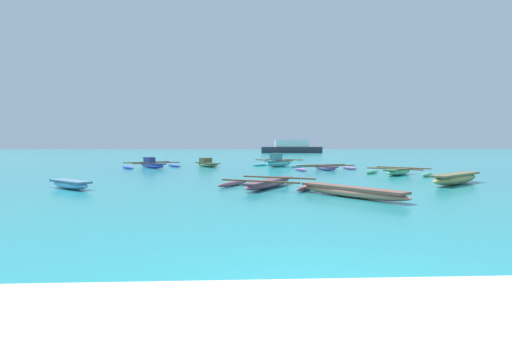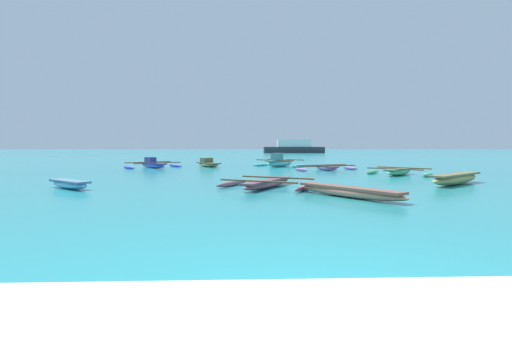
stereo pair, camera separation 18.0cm
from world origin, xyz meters
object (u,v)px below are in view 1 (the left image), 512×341
(moored_boat_4, at_px, (279,162))
(moored_boat_7, at_px, (70,184))
(moored_boat_3, at_px, (326,168))
(moored_boat_0, at_px, (269,183))
(moored_boat_6, at_px, (207,164))
(moored_boat_5, at_px, (351,191))
(moored_boat_1, at_px, (398,172))
(distant_ferry, at_px, (291,147))
(moored_boat_8, at_px, (152,164))
(moored_boat_2, at_px, (456,178))

(moored_boat_4, xyz_separation_m, moored_boat_7, (-9.28, -13.91, -0.14))
(moored_boat_4, bearing_deg, moored_boat_3, -110.72)
(moored_boat_0, relative_size, moored_boat_6, 1.50)
(moored_boat_3, xyz_separation_m, moored_boat_4, (-2.56, 4.12, 0.17))
(moored_boat_3, xyz_separation_m, moored_boat_6, (-7.78, 4.32, 0.07))
(moored_boat_4, bearing_deg, moored_boat_5, -140.75)
(moored_boat_6, bearing_deg, moored_boat_1, 21.83)
(distant_ferry, bearing_deg, moored_boat_6, -105.62)
(moored_boat_8, bearing_deg, moored_boat_3, 37.96)
(moored_boat_1, xyz_separation_m, moored_boat_5, (-5.09, -8.65, -0.00))
(moored_boat_7, xyz_separation_m, distant_ferry, (16.22, 57.62, 0.80))
(moored_boat_4, relative_size, moored_boat_7, 1.93)
(moored_boat_5, distance_m, distant_ferry, 60.80)
(moored_boat_4, bearing_deg, moored_boat_8, 134.29)
(moored_boat_6, bearing_deg, moored_boat_3, 30.21)
(moored_boat_4, bearing_deg, moored_boat_6, 125.31)
(moored_boat_0, height_order, moored_boat_4, moored_boat_4)
(moored_boat_2, relative_size, moored_boat_6, 1.29)
(moored_boat_2, distance_m, moored_boat_8, 19.15)
(moored_boat_2, distance_m, moored_boat_5, 6.65)
(moored_boat_7, bearing_deg, moored_boat_0, 41.26)
(moored_boat_6, xyz_separation_m, distant_ferry, (12.16, 43.52, 0.76))
(moored_boat_3, xyz_separation_m, distant_ferry, (4.38, 47.84, 0.83))
(moored_boat_0, distance_m, distant_ferry, 58.31)
(moored_boat_1, height_order, moored_boat_8, moored_boat_8)
(moored_boat_0, height_order, moored_boat_3, moored_boat_0)
(moored_boat_4, xyz_separation_m, moored_boat_8, (-8.98, -1.08, -0.08))
(moored_boat_3, bearing_deg, moored_boat_2, 0.65)
(moored_boat_1, bearing_deg, moored_boat_0, 171.37)
(moored_boat_0, bearing_deg, distant_ferry, 20.32)
(moored_boat_1, relative_size, moored_boat_2, 0.97)
(moored_boat_8, bearing_deg, moored_boat_0, -8.15)
(moored_boat_4, distance_m, moored_boat_5, 16.75)
(moored_boat_5, relative_size, moored_boat_6, 1.36)
(moored_boat_2, xyz_separation_m, moored_boat_6, (-11.24, 13.18, -0.02))
(moored_boat_7, xyz_separation_m, moored_boat_8, (0.30, 12.83, 0.06))
(moored_boat_6, height_order, distant_ferry, distant_ferry)
(moored_boat_5, height_order, moored_boat_7, moored_boat_5)
(moored_boat_6, bearing_deg, moored_boat_8, -102.04)
(moored_boat_5, xyz_separation_m, moored_boat_7, (-9.81, 2.83, -0.01))
(moored_boat_3, height_order, moored_boat_6, moored_boat_6)
(moored_boat_4, xyz_separation_m, moored_boat_6, (-5.22, 0.19, -0.10))
(moored_boat_5, bearing_deg, moored_boat_3, 135.52)
(moored_boat_0, xyz_separation_m, moored_boat_7, (-7.45, 0.02, 0.02))
(moored_boat_1, relative_size, moored_boat_5, 0.92)
(moored_boat_6, bearing_deg, moored_boat_7, -46.82)
(moored_boat_7, bearing_deg, moored_boat_5, 25.29)
(moored_boat_4, xyz_separation_m, moored_boat_5, (0.53, -16.74, -0.14))
(moored_boat_0, height_order, moored_boat_1, moored_boat_1)
(moored_boat_3, xyz_separation_m, moored_boat_7, (-11.84, -9.78, 0.02))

